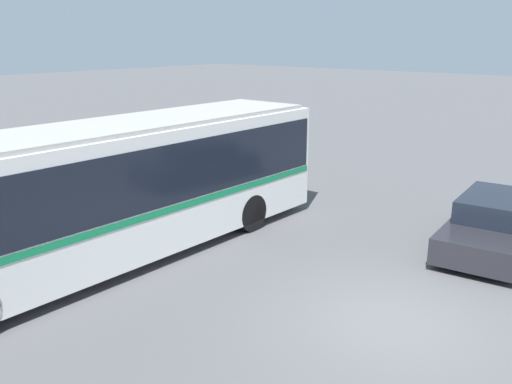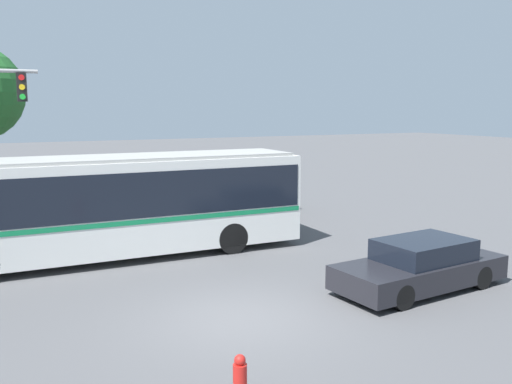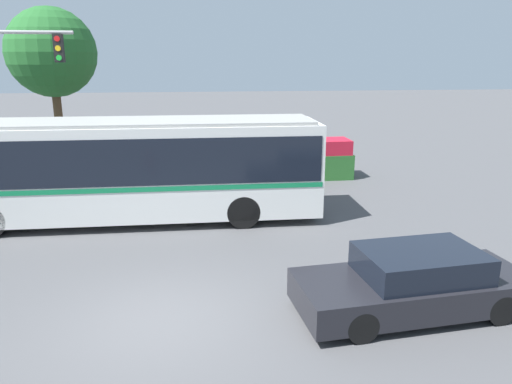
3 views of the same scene
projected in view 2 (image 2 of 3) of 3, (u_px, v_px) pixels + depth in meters
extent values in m
plane|color=#4C4C4F|center=(238.00, 318.00, 12.29)|extent=(140.00, 140.00, 0.00)
cube|color=silver|center=(118.00, 205.00, 17.10)|extent=(11.56, 2.67, 2.81)
cube|color=black|center=(118.00, 191.00, 17.03)|extent=(11.33, 2.71, 1.35)
cube|color=#147A47|center=(119.00, 216.00, 17.15)|extent=(11.45, 2.70, 0.14)
cube|color=#959592|center=(116.00, 158.00, 16.88)|extent=(11.10, 2.47, 0.10)
cylinder|color=black|center=(232.00, 238.00, 17.72)|extent=(1.00, 0.31, 1.00)
cylinder|color=black|center=(207.00, 225.00, 19.70)|extent=(1.00, 0.31, 1.00)
cube|color=black|center=(420.00, 272.00, 14.18)|extent=(4.83, 2.24, 0.60)
cube|color=black|center=(424.00, 250.00, 14.15)|extent=(2.48, 1.81, 0.53)
cylinder|color=black|center=(402.00, 297.00, 12.77)|extent=(0.63, 0.27, 0.61)
cylinder|color=black|center=(355.00, 279.00, 14.12)|extent=(0.63, 0.27, 0.61)
cylinder|color=black|center=(481.00, 277.00, 14.26)|extent=(0.63, 0.27, 0.61)
cylinder|color=black|center=(432.00, 263.00, 15.61)|extent=(0.63, 0.27, 0.61)
cube|color=black|center=(22.00, 87.00, 17.58)|extent=(0.30, 0.22, 0.90)
cylinder|color=red|center=(21.00, 77.00, 17.43)|extent=(0.18, 0.02, 0.18)
cylinder|color=yellow|center=(22.00, 87.00, 17.47)|extent=(0.18, 0.02, 0.18)
cylinder|color=green|center=(23.00, 97.00, 17.52)|extent=(0.18, 0.02, 0.18)
cube|color=#286028|center=(195.00, 206.00, 23.45)|extent=(8.53, 1.41, 1.05)
cube|color=#B7192D|center=(195.00, 186.00, 23.33)|extent=(8.36, 1.34, 0.60)
sphere|color=red|center=(240.00, 360.00, 8.53)|extent=(0.18, 0.18, 0.18)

